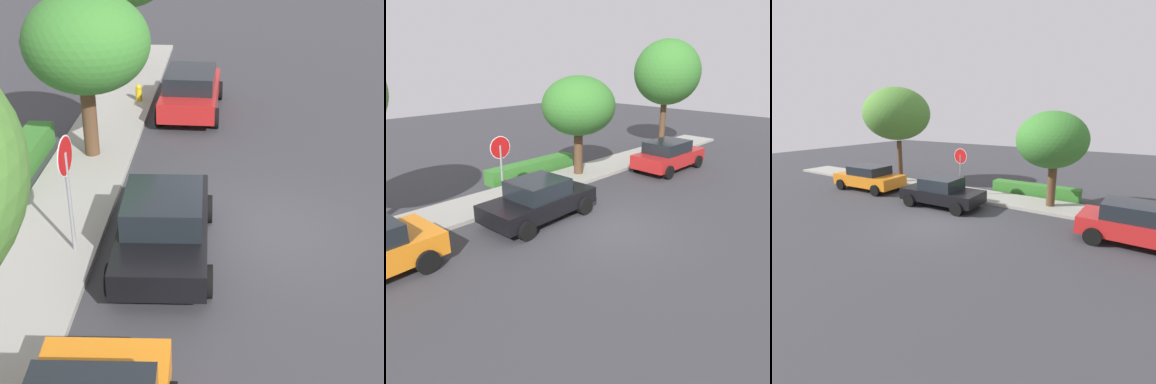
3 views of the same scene
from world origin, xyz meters
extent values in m
plane|color=#38383D|center=(0.00, 0.00, 0.00)|extent=(60.00, 60.00, 0.00)
cube|color=#9E9B93|center=(0.00, 4.70, 0.07)|extent=(32.00, 2.21, 0.14)
cylinder|color=gray|center=(-1.14, 4.05, 1.18)|extent=(0.08, 0.08, 2.36)
cylinder|color=white|center=(-1.14, 4.05, 2.28)|extent=(0.82, 0.07, 0.83)
cylinder|color=red|center=(-1.14, 4.05, 2.28)|extent=(0.77, 0.08, 0.77)
cube|color=black|center=(-0.99, 2.18, 0.59)|extent=(4.12, 1.94, 0.57)
cube|color=black|center=(-1.03, 2.18, 1.16)|extent=(1.86, 1.64, 0.58)
cylinder|color=black|center=(0.35, 3.13, 0.32)|extent=(0.65, 0.24, 0.64)
cylinder|color=black|center=(0.42, 1.34, 0.32)|extent=(0.65, 0.24, 0.64)
cylinder|color=black|center=(-2.40, 3.02, 0.32)|extent=(0.65, 0.24, 0.64)
cylinder|color=black|center=(-2.33, 1.23, 0.32)|extent=(0.65, 0.24, 0.64)
cube|color=red|center=(7.60, 2.19, 0.62)|extent=(4.10, 1.87, 0.63)
cube|color=black|center=(7.40, 2.20, 1.21)|extent=(2.17, 1.61, 0.55)
cylinder|color=black|center=(9.00, 3.06, 0.32)|extent=(0.64, 0.23, 0.64)
cylinder|color=black|center=(8.96, 1.27, 0.32)|extent=(0.64, 0.23, 0.64)
cylinder|color=black|center=(6.24, 3.11, 0.32)|extent=(0.64, 0.23, 0.64)
cylinder|color=black|center=(6.20, 1.33, 0.32)|extent=(0.64, 0.23, 0.64)
cylinder|color=#513823|center=(3.66, 4.72, 1.12)|extent=(0.41, 0.41, 2.23)
ellipsoid|color=#387A2D|center=(3.55, 4.60, 3.32)|extent=(3.30, 3.30, 2.62)
cylinder|color=#513823|center=(11.47, 5.01, 1.54)|extent=(0.35, 0.35, 3.09)
cylinder|color=gold|center=(8.23, 4.06, 0.28)|extent=(0.22, 0.22, 0.55)
sphere|color=gold|center=(8.23, 4.06, 0.61)|extent=(0.21, 0.21, 0.21)
cylinder|color=gold|center=(8.38, 4.06, 0.33)|extent=(0.08, 0.09, 0.09)
cube|color=#387A2D|center=(2.25, 6.45, 0.34)|extent=(4.90, 0.75, 0.68)
camera|label=1|loc=(-11.28, 0.93, 7.02)|focal=55.00mm
camera|label=2|loc=(-8.80, -7.07, 5.28)|focal=35.00mm
camera|label=3|loc=(7.68, -9.32, 4.50)|focal=28.00mm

